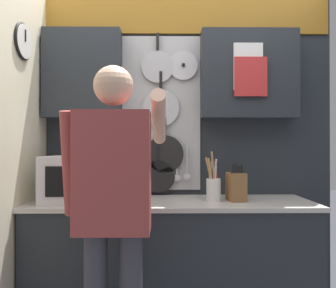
% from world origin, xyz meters
% --- Properties ---
extents(base_cabinet_counter, '(1.95, 0.58, 0.88)m').
position_xyz_m(base_cabinet_counter, '(0.00, -0.00, 0.44)').
color(base_cabinet_counter, '#23282D').
rests_on(base_cabinet_counter, ground_plane).
extents(back_wall_unit, '(2.52, 0.23, 2.43)m').
position_xyz_m(back_wall_unit, '(0.01, 0.26, 1.47)').
color(back_wall_unit, '#23282D').
rests_on(back_wall_unit, ground_plane).
extents(microwave, '(0.53, 0.39, 0.31)m').
position_xyz_m(microwave, '(-0.60, -0.02, 1.04)').
color(microwave, silver).
rests_on(microwave, base_cabinet_counter).
extents(knife_block, '(0.12, 0.16, 0.27)m').
position_xyz_m(knife_block, '(0.45, -0.02, 0.98)').
color(knife_block, brown).
rests_on(knife_block, base_cabinet_counter).
extents(utensil_crock, '(0.11, 0.10, 0.34)m').
position_xyz_m(utensil_crock, '(0.29, -0.02, 0.98)').
color(utensil_crock, white).
rests_on(utensil_crock, base_cabinet_counter).
extents(person, '(0.54, 0.63, 1.68)m').
position_xyz_m(person, '(-0.31, -0.60, 1.00)').
color(person, '#383842').
rests_on(person, ground_plane).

